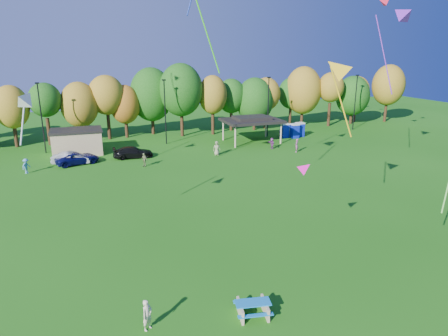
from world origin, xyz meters
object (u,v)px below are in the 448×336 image
object	(u,v)px
porta_potties	(293,130)
kite_flyer	(147,315)
picnic_table	(253,308)
car_b	(71,158)
car_c	(77,158)
car_d	(133,152)

from	to	relation	value
porta_potties	kite_flyer	bearing A→B (deg)	-127.49
picnic_table	car_b	distance (m)	34.22
car_c	car_d	bearing A→B (deg)	-99.95
porta_potties	picnic_table	xyz separation A→B (m)	(-23.14, -37.66, -0.65)
porta_potties	car_c	size ratio (longest dim) A/B	0.75
kite_flyer	car_c	distance (m)	32.20
kite_flyer	car_b	distance (m)	32.52
porta_potties	picnic_table	bearing A→B (deg)	-121.57
car_b	car_c	world-z (taller)	car_b
kite_flyer	car_b	bearing A→B (deg)	57.57
picnic_table	kite_flyer	size ratio (longest dim) A/B	1.27
kite_flyer	porta_potties	bearing A→B (deg)	13.45
car_b	porta_potties	bearing A→B (deg)	-71.09
kite_flyer	car_d	size ratio (longest dim) A/B	0.33
kite_flyer	car_c	size ratio (longest dim) A/B	0.32
porta_potties	car_c	xyz separation A→B (m)	(-31.44, -4.88, -0.41)
porta_potties	picnic_table	distance (m)	44.21
car_b	car_d	size ratio (longest dim) A/B	0.90
porta_potties	car_c	world-z (taller)	porta_potties
picnic_table	car_d	distance (m)	33.50
picnic_table	car_b	size ratio (longest dim) A/B	0.46
porta_potties	car_b	bearing A→B (deg)	-171.78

